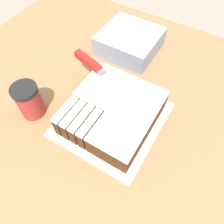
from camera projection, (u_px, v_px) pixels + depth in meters
ground_plane at (120, 197)px, 1.43m from camera, size 8.00×8.00×0.00m
countertop at (122, 173)px, 1.05m from camera, size 1.40×1.10×0.94m
cake_board at (112, 119)px, 0.66m from camera, size 0.28×0.30×0.01m
cake at (114, 112)px, 0.63m from camera, size 0.24×0.25×0.07m
knife at (94, 66)px, 0.67m from camera, size 0.28×0.09×0.02m
coffee_cup at (29, 101)px, 0.63m from camera, size 0.08×0.08×0.11m
storage_box at (130, 42)px, 0.81m from camera, size 0.20×0.20×0.07m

